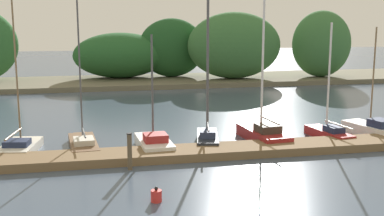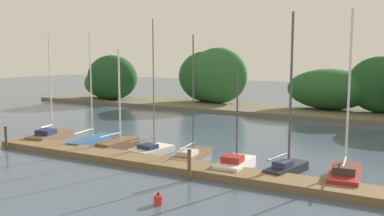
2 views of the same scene
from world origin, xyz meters
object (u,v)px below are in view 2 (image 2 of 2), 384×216
(sailboat_2, at_px, (120,142))
(sailboat_6, at_px, (287,164))
(mooring_piling_0, at_px, (6,138))
(mooring_piling_1, at_px, (189,165))
(sailboat_3, at_px, (153,148))
(sailboat_4, at_px, (192,154))
(sailboat_1, at_px, (92,139))
(sailboat_5, at_px, (236,163))
(sailboat_7, at_px, (345,173))
(channel_buoy_0, at_px, (158,200))
(sailboat_0, at_px, (51,135))

(sailboat_2, relative_size, sailboat_6, 0.79)
(mooring_piling_0, bearing_deg, mooring_piling_1, -0.28)
(sailboat_3, relative_size, sailboat_4, 1.14)
(sailboat_1, height_order, mooring_piling_1, sailboat_1)
(sailboat_5, distance_m, sailboat_6, 2.60)
(sailboat_7, bearing_deg, sailboat_4, 82.59)
(sailboat_2, bearing_deg, mooring_piling_1, -113.41)
(mooring_piling_1, height_order, channel_buoy_0, mooring_piling_1)
(sailboat_5, xyz_separation_m, sailboat_6, (2.55, 0.51, 0.18))
(sailboat_4, bearing_deg, sailboat_7, -96.69)
(mooring_piling_0, xyz_separation_m, mooring_piling_1, (13.11, -0.06, 0.01))
(sailboat_5, bearing_deg, mooring_piling_1, 151.33)
(sailboat_3, relative_size, mooring_piling_0, 5.58)
(sailboat_0, xyz_separation_m, channel_buoy_0, (13.36, -6.88, -0.16))
(sailboat_6, relative_size, mooring_piling_1, 5.49)
(channel_buoy_0, bearing_deg, sailboat_6, 63.91)
(channel_buoy_0, bearing_deg, sailboat_4, 108.52)
(sailboat_3, distance_m, mooring_piling_1, 5.68)
(sailboat_5, height_order, mooring_piling_1, sailboat_5)
(sailboat_6, bearing_deg, mooring_piling_0, 112.39)
(sailboat_3, relative_size, sailboat_6, 1.00)
(sailboat_0, height_order, sailboat_7, sailboat_7)
(mooring_piling_1, bearing_deg, sailboat_1, 158.07)
(sailboat_0, xyz_separation_m, sailboat_5, (14.06, -0.76, -0.02))
(mooring_piling_0, bearing_deg, channel_buoy_0, -14.59)
(sailboat_0, distance_m, mooring_piling_1, 13.25)
(sailboat_7, xyz_separation_m, mooring_piling_1, (-6.49, -3.23, 0.30))
(sailboat_5, bearing_deg, sailboat_4, 70.71)
(sailboat_7, xyz_separation_m, mooring_piling_0, (-19.61, -3.16, 0.29))
(sailboat_2, height_order, sailboat_3, sailboat_3)
(mooring_piling_1, bearing_deg, mooring_piling_0, 179.72)
(sailboat_1, bearing_deg, sailboat_4, -100.97)
(sailboat_3, relative_size, sailboat_5, 1.57)
(sailboat_1, distance_m, mooring_piling_1, 10.31)
(sailboat_0, bearing_deg, mooring_piling_0, 163.95)
(sailboat_0, bearing_deg, sailboat_2, -96.67)
(sailboat_1, xyz_separation_m, sailboat_5, (10.80, -1.22, 0.01))
(sailboat_4, xyz_separation_m, sailboat_6, (5.59, -0.37, 0.23))
(sailboat_3, distance_m, sailboat_5, 5.77)
(sailboat_7, height_order, channel_buoy_0, sailboat_7)
(sailboat_3, bearing_deg, sailboat_2, 92.79)
(sailboat_1, distance_m, mooring_piling_0, 5.21)
(sailboat_0, relative_size, sailboat_5, 1.43)
(mooring_piling_0, bearing_deg, sailboat_3, 21.62)
(mooring_piling_0, bearing_deg, sailboat_5, 10.13)
(sailboat_0, bearing_deg, sailboat_5, -103.93)
(sailboat_3, height_order, sailboat_5, sailboat_3)
(mooring_piling_0, distance_m, mooring_piling_1, 13.11)
(sailboat_2, height_order, mooring_piling_0, sailboat_2)
(mooring_piling_0, height_order, mooring_piling_1, mooring_piling_1)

